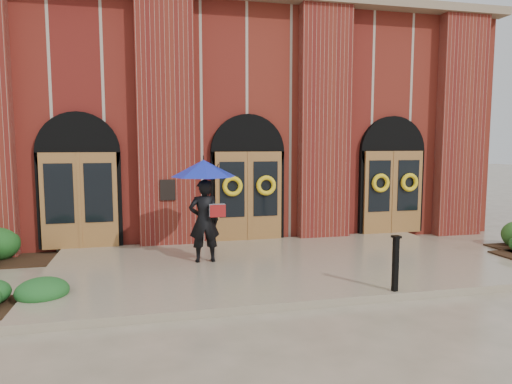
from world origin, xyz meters
name	(u,v)px	position (x,y,z in m)	size (l,w,h in m)	color
ground	(274,270)	(0.00, 0.00, 0.00)	(90.00, 90.00, 0.00)	gray
landing	(272,265)	(0.00, 0.15, 0.07)	(10.00, 5.30, 0.15)	gray
church_building	(217,128)	(0.00, 8.78, 3.50)	(16.20, 12.53, 7.00)	maroon
man_with_umbrella	(204,191)	(-1.51, 0.58, 1.80)	(1.49, 1.49, 2.36)	black
metal_post	(395,262)	(1.68, -2.35, 0.70)	(0.15, 0.15, 1.05)	black
hedge_wall_left	(14,246)	(-5.99, 2.20, 0.39)	(3.03, 1.21, 0.78)	#1A4A18
hedge_front_left	(13,295)	(-5.10, -1.22, 0.22)	(1.23, 1.06, 0.44)	#1A4B1C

